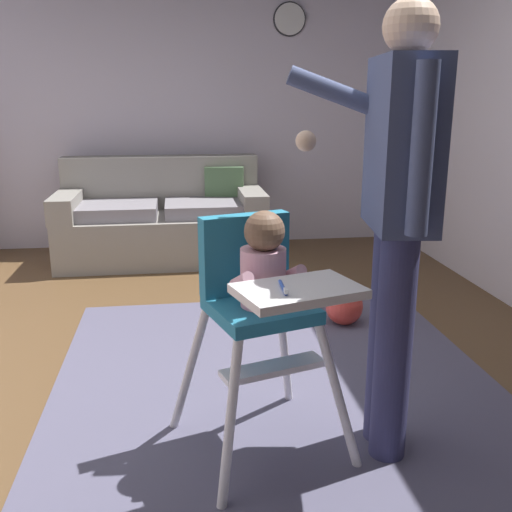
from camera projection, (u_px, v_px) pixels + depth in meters
ground at (224, 396)px, 2.84m from camera, size 5.63×7.43×0.10m
wall_far at (195, 101)px, 5.28m from camera, size 4.83×0.06×2.66m
area_rug at (284, 404)px, 2.66m from camera, size 2.17×2.84×0.01m
couch at (163, 220)px, 5.01m from camera, size 1.74×0.86×0.86m
high_chair at (261, 288)px, 2.17m from camera, size 0.75×0.83×0.98m
adult_standing at (397, 213)px, 2.10m from camera, size 0.51×0.54×1.69m
toy_ball at (344, 306)px, 3.58m from camera, size 0.23×0.23×0.23m
wall_clock at (289, 19)px, 5.17m from camera, size 0.29×0.04×0.29m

